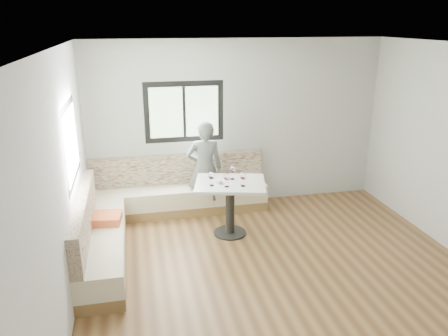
{
  "coord_description": "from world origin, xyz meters",
  "views": [
    {
      "loc": [
        -1.75,
        -4.5,
        3.07
      ],
      "look_at": [
        -0.47,
        1.39,
        1.02
      ],
      "focal_mm": 35.0,
      "sensor_mm": 36.0,
      "label": 1
    }
  ],
  "objects": [
    {
      "name": "olive_ramekin",
      "position": [
        -0.57,
        1.31,
        0.85
      ],
      "size": [
        0.1,
        0.1,
        0.04
      ],
      "color": "white",
      "rests_on": "table"
    },
    {
      "name": "table",
      "position": [
        -0.4,
        1.29,
        0.62
      ],
      "size": [
        1.16,
        1.0,
        0.83
      ],
      "rotation": [
        0.0,
        0.0,
        -0.24
      ],
      "color": "black",
      "rests_on": "ground"
    },
    {
      "name": "wine_glass_a",
      "position": [
        -0.69,
        1.22,
        0.97
      ],
      "size": [
        0.09,
        0.09,
        0.21
      ],
      "color": "white",
      "rests_on": "table"
    },
    {
      "name": "banquette",
      "position": [
        -1.59,
        1.63,
        0.33
      ],
      "size": [
        2.9,
        2.8,
        0.95
      ],
      "color": "brown",
      "rests_on": "ground"
    },
    {
      "name": "wine_glass_c",
      "position": [
        -0.26,
        1.11,
        0.97
      ],
      "size": [
        0.09,
        0.09,
        0.21
      ],
      "color": "white",
      "rests_on": "table"
    },
    {
      "name": "wine_glass_b",
      "position": [
        -0.49,
        1.13,
        0.97
      ],
      "size": [
        0.09,
        0.09,
        0.21
      ],
      "color": "white",
      "rests_on": "table"
    },
    {
      "name": "wine_glass_d",
      "position": [
        -0.34,
        1.42,
        0.97
      ],
      "size": [
        0.09,
        0.09,
        0.21
      ],
      "color": "white",
      "rests_on": "table"
    },
    {
      "name": "person",
      "position": [
        -0.65,
        2.07,
        0.79
      ],
      "size": [
        0.6,
        0.41,
        1.58
      ],
      "primitive_type": "imported",
      "rotation": [
        0.0,
        0.0,
        3.08
      ],
      "color": "#555B57",
      "rests_on": "ground"
    },
    {
      "name": "room",
      "position": [
        -0.08,
        0.08,
        1.41
      ],
      "size": [
        5.01,
        5.01,
        2.81
      ],
      "color": "brown",
      "rests_on": "ground"
    }
  ]
}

